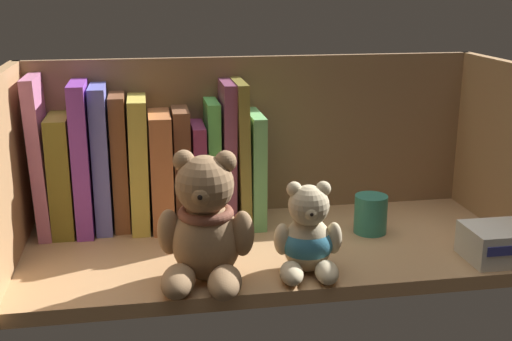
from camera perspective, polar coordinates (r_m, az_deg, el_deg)
The scene contains 21 objects.
shelf_board at distance 98.09cm, azimuth 1.38°, elevation -6.98°, with size 71.95×30.88×2.00cm, color tan.
shelf_back_panel at distance 109.02cm, azimuth -0.20°, elevation 2.59°, with size 74.35×1.20×27.95cm, color #856344.
shelf_side_panel_left at distance 94.03cm, azimuth -21.13°, elevation -0.74°, with size 1.60×33.28×27.95cm, color tan.
shelf_side_panel_right at distance 106.98cm, azimuth 21.15°, elevation 1.22°, with size 1.60×33.28×27.95cm, color tan.
book_0 at distance 105.15cm, azimuth -18.17°, elevation 1.35°, with size 1.93×12.92×24.25cm, color #BC6C93.
book_1 at distance 105.51cm, azimuth -16.45°, elevation -0.15°, with size 3.30×12.53×18.24cm, color olive.
book_2 at distance 104.52cm, azimuth -14.80°, elevation 1.25°, with size 2.47×13.13×23.21cm, color purple.
book_3 at distance 104.39cm, azimuth -13.26°, elevation 1.15°, with size 2.43×11.04×22.56cm, color #6266C1.
book_4 at distance 104.43cm, azimuth -11.75°, elevation 0.83°, with size 2.35×9.54×21.08cm, color brown.
book_5 at distance 104.41cm, azimuth -10.16°, elevation 0.80°, with size 2.75×12.83×20.70cm, color gold.
book_6 at distance 104.75cm, azimuth -8.28°, elevation 0.24°, with size 3.32×13.52×18.22cm, color #B3673C.
book_7 at distance 104.82cm, azimuth -6.50°, elevation 0.42°, with size 2.54×9.59×18.60cm, color brown.
book_8 at distance 105.31cm, azimuth -5.07°, elevation -0.14°, with size 1.99×11.31×16.22cm, color #77294F.
book_9 at distance 105.04cm, azimuth -3.83°, elevation 0.84°, with size 1.97×9.71×19.72cm, color #58C155.
book_10 at distance 104.91cm, azimuth -2.61°, elevation 1.68°, with size 1.91×11.90×22.69cm, color #7A3D5A.
book_11 at distance 105.16cm, azimuth -1.47°, elevation 1.77°, with size 1.63×13.82×22.84cm, color olive.
book_12 at distance 106.14cm, azimuth -0.29°, elevation 0.51°, with size 2.07×14.85×17.82cm, color #66AB64.
teddy_bear_larger at distance 83.72cm, azimuth -4.45°, elevation -4.99°, with size 13.18×13.56×17.35cm.
teddy_bear_smaller at distance 87.20cm, azimuth 4.56°, elevation -5.85°, with size 9.27×9.79×12.57cm.
pillar_candle at distance 102.71cm, azimuth 9.94°, elevation -3.76°, with size 5.05×5.05×5.96cm, color #2D7A66.
small_product_box at distance 97.93cm, azimuth 20.36°, elevation -5.95°, with size 9.15×7.99×4.74cm.
Camera 1 is at (-17.70, -88.45, 39.53)cm, focal length 45.96 mm.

